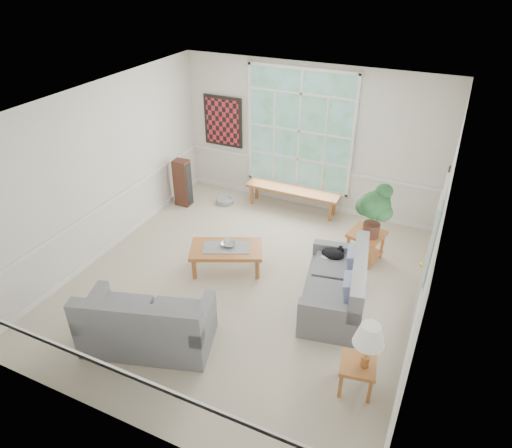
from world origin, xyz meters
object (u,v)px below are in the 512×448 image
at_px(coffee_table, 227,259).
at_px(side_table, 356,376).
at_px(end_table, 365,246).
at_px(loveseat_right, 335,282).
at_px(loveseat_front, 147,317).

height_order(coffee_table, side_table, coffee_table).
bearing_deg(coffee_table, end_table, 7.57).
distance_m(loveseat_right, coffee_table, 1.96).
height_order(loveseat_front, coffee_table, loveseat_front).
xyz_separation_m(loveseat_front, side_table, (2.85, 0.42, -0.25)).
height_order(loveseat_right, side_table, loveseat_right).
distance_m(loveseat_right, end_table, 1.45).
xyz_separation_m(loveseat_right, coffee_table, (-1.94, 0.13, -0.23)).
distance_m(loveseat_right, loveseat_front, 2.82).
xyz_separation_m(coffee_table, side_table, (2.65, -1.55, -0.00)).
xyz_separation_m(end_table, side_table, (0.56, -2.85, -0.06)).
bearing_deg(end_table, coffee_table, -148.19).
bearing_deg(loveseat_right, loveseat_front, -149.61).
relative_size(loveseat_right, loveseat_front, 0.96).
bearing_deg(end_table, loveseat_front, -125.00).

